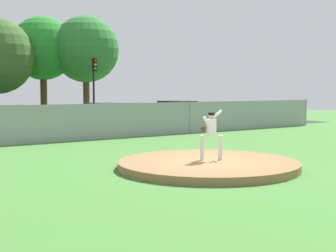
# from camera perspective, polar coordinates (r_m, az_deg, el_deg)

# --- Properties ---
(ground_plane) EXTENTS (80.00, 80.00, 0.00)m
(ground_plane) POSITION_cam_1_polar(r_m,az_deg,el_deg) (19.91, -6.31, -2.83)
(ground_plane) COLOR #427A33
(asphalt_strip) EXTENTS (44.00, 7.00, 0.01)m
(asphalt_strip) POSITION_cam_1_polar(r_m,az_deg,el_deg) (27.61, -14.90, -0.93)
(asphalt_strip) COLOR #2B2B2D
(asphalt_strip) RESTS_ON ground_plane
(pitchers_mound) EXTENTS (5.79, 5.79, 0.25)m
(pitchers_mound) POSITION_cam_1_polar(r_m,az_deg,el_deg) (14.98, 4.93, -4.74)
(pitchers_mound) COLOR olive
(pitchers_mound) RESTS_ON ground_plane
(pitcher_youth) EXTENTS (0.80, 0.44, 1.64)m
(pitcher_youth) POSITION_cam_1_polar(r_m,az_deg,el_deg) (15.02, 5.30, -0.56)
(pitcher_youth) COLOR silver
(pitcher_youth) RESTS_ON pitchers_mound
(baseball) EXTENTS (0.07, 0.07, 0.07)m
(baseball) POSITION_cam_1_polar(r_m,az_deg,el_deg) (14.63, 5.91, -4.33)
(baseball) COLOR white
(baseball) RESTS_ON pitchers_mound
(chainlink_fence) EXTENTS (35.20, 0.07, 1.92)m
(chainlink_fence) POSITION_cam_1_polar(r_m,az_deg,el_deg) (23.39, -11.09, 0.43)
(chainlink_fence) COLOR gray
(chainlink_fence) RESTS_ON ground_plane
(parked_car_silver) EXTENTS (1.97, 4.39, 1.65)m
(parked_car_silver) POSITION_cam_1_polar(r_m,az_deg,el_deg) (30.92, -3.40, 1.24)
(parked_car_silver) COLOR #B7BABF
(parked_car_silver) RESTS_ON ground_plane
(parked_car_slate) EXTENTS (2.05, 4.22, 1.72)m
(parked_car_slate) POSITION_cam_1_polar(r_m,az_deg,el_deg) (28.96, -7.73, 1.03)
(parked_car_slate) COLOR slate
(parked_car_slate) RESTS_ON ground_plane
(parked_car_white) EXTENTS (1.87, 4.78, 1.76)m
(parked_car_white) POSITION_cam_1_polar(r_m,az_deg,el_deg) (32.56, 1.13, 1.49)
(parked_car_white) COLOR silver
(parked_car_white) RESTS_ON ground_plane
(parked_car_red) EXTENTS (2.09, 4.39, 1.65)m
(parked_car_red) POSITION_cam_1_polar(r_m,az_deg,el_deg) (27.27, -18.14, 0.58)
(parked_car_red) COLOR #A81919
(parked_car_red) RESTS_ON ground_plane
(traffic_light_far) EXTENTS (0.28, 0.46, 4.71)m
(traffic_light_far) POSITION_cam_1_polar(r_m,az_deg,el_deg) (33.14, -9.04, 5.62)
(traffic_light_far) COLOR black
(traffic_light_far) RESTS_ON ground_plane
(tree_broad_left) EXTENTS (4.85, 4.85, 8.12)m
(tree_broad_left) POSITION_cam_1_polar(r_m,az_deg,el_deg) (37.22, -15.09, 9.13)
(tree_broad_left) COLOR #4C331E
(tree_broad_left) RESTS_ON ground_plane
(tree_tall_centre) EXTENTS (5.09, 5.09, 8.18)m
(tree_tall_centre) POSITION_cam_1_polar(r_m,az_deg,el_deg) (36.64, -10.05, 9.21)
(tree_tall_centre) COLOR #4C331E
(tree_tall_centre) RESTS_ON ground_plane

